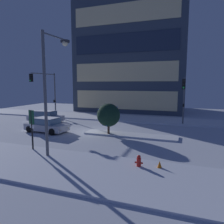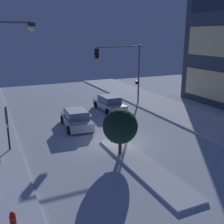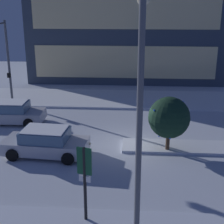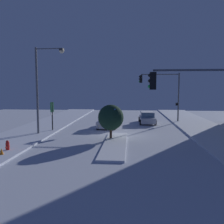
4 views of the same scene
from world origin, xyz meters
TOP-DOWN VIEW (x-y plane):
  - ground at (0.00, 0.00)m, footprint 52.00×52.00m
  - curb_strip_far at (0.00, 9.10)m, footprint 52.00×5.20m
  - median_strip at (4.04, -0.20)m, footprint 9.00×1.80m
  - car_near at (-4.52, -1.54)m, footprint 4.70×2.42m
  - car_far at (-8.19, 3.14)m, footprint 4.72×2.09m
  - street_lamp_arched at (0.33, -7.22)m, footprint 0.56×2.82m
  - parking_info_sign at (-1.58, -7.14)m, footprint 0.55×0.19m
  - decorated_tree_median at (2.03, -0.70)m, footprint 2.24×2.24m

SIDE VIEW (x-z plane):
  - ground at x=0.00m, z-range 0.00..0.00m
  - curb_strip_far at x=0.00m, z-range 0.00..0.14m
  - median_strip at x=4.04m, z-range 0.00..0.14m
  - car_far at x=-8.19m, z-range -0.04..1.46m
  - car_near at x=-4.52m, z-range -0.04..1.46m
  - parking_info_sign at x=-1.58m, z-range 0.44..3.50m
  - decorated_tree_median at x=2.03m, z-range 0.42..3.53m
  - street_lamp_arched at x=0.33m, z-range 1.20..9.54m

